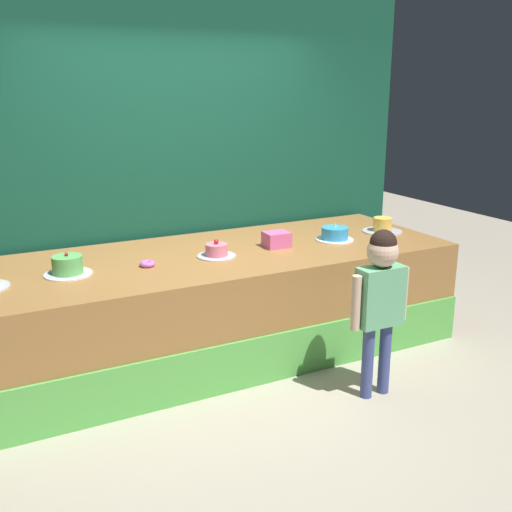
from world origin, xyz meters
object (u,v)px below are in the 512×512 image
(donut, at_px, (147,264))
(cake_left, at_px, (68,266))
(cake_center, at_px, (216,251))
(child_figure, at_px, (380,291))
(pink_box, at_px, (276,240))
(cake_far_right, at_px, (382,226))
(cake_right, at_px, (335,234))

(donut, xyz_separation_m, cake_left, (-0.54, 0.06, 0.04))
(donut, distance_m, cake_center, 0.54)
(child_figure, bearing_deg, cake_center, 124.11)
(pink_box, distance_m, cake_center, 0.54)
(cake_center, height_order, cake_far_right, cake_center)
(child_figure, height_order, cake_left, child_figure)
(child_figure, height_order, cake_right, child_figure)
(pink_box, xyz_separation_m, cake_left, (-1.61, 0.01, -0.00))
(donut, height_order, cake_right, cake_right)
(child_figure, bearing_deg, cake_far_right, 50.94)
(child_figure, height_order, pink_box, child_figure)
(pink_box, relative_size, cake_center, 0.66)
(pink_box, relative_size, cake_left, 0.60)
(child_figure, xyz_separation_m, pink_box, (-0.17, 1.09, 0.12))
(child_figure, height_order, donut, child_figure)
(cake_right, bearing_deg, donut, -179.39)
(donut, distance_m, cake_far_right, 2.15)
(pink_box, height_order, cake_far_right, cake_far_right)
(cake_center, bearing_deg, cake_right, 0.53)
(cake_center, bearing_deg, child_figure, -55.89)
(donut, bearing_deg, pink_box, 2.54)
(pink_box, relative_size, cake_far_right, 0.56)
(pink_box, xyz_separation_m, cake_far_right, (1.07, 0.02, -0.01))
(child_figure, distance_m, pink_box, 1.11)
(pink_box, bearing_deg, donut, -177.46)
(cake_left, distance_m, cake_right, 2.15)
(pink_box, bearing_deg, cake_right, -3.26)
(cake_center, distance_m, cake_right, 1.07)
(cake_center, height_order, cake_right, cake_right)
(pink_box, distance_m, cake_right, 0.54)
(child_figure, bearing_deg, cake_left, 148.28)
(child_figure, distance_m, cake_center, 1.27)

